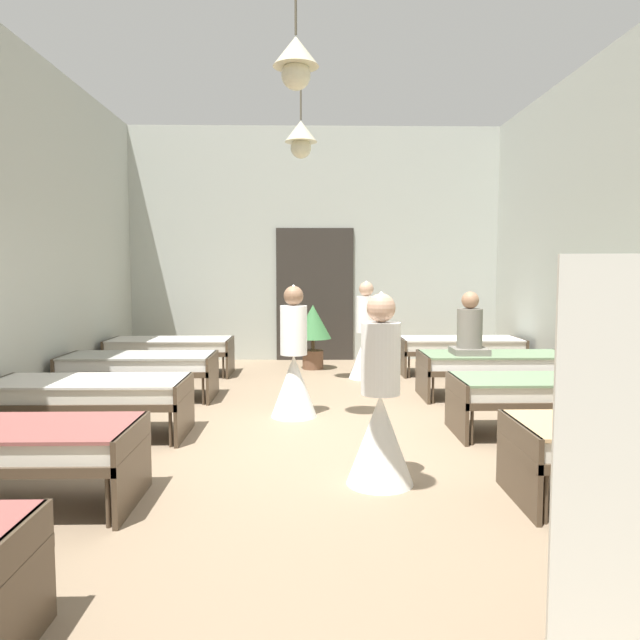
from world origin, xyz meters
The scene contains 13 objects.
ground_plane centered at (0.00, 0.00, -0.05)m, with size 7.26×10.85×0.10m, color #8C755B.
room_shell centered at (0.00, 1.36, 2.11)m, with size 7.06×10.45×4.22m.
bed_left_row_2 centered at (-2.28, 0.00, 0.44)m, with size 1.90×0.84×0.57m.
bed_right_row_2 centered at (2.28, 0.00, 0.44)m, with size 1.90×0.84×0.57m.
bed_left_row_3 centered at (-2.28, 1.77, 0.44)m, with size 1.90×0.84×0.57m.
bed_right_row_3 centered at (2.28, 1.77, 0.44)m, with size 1.90×0.84×0.57m.
bed_left_row_4 centered at (-2.28, 3.54, 0.44)m, with size 1.90×0.84×0.57m.
bed_right_row_4 centered at (2.28, 3.54, 0.44)m, with size 1.90×0.84×0.57m.
nurse_near_aisle centered at (0.42, -1.37, 0.53)m, with size 0.52×0.52×1.49m.
nurse_mid_aisle centered at (-0.29, 0.80, 0.53)m, with size 0.52×0.52×1.49m.
nurse_far_aisle centered at (0.75, 3.18, 0.53)m, with size 0.52×0.52×1.49m.
patient_seated_primary centered at (1.93, 1.71, 0.87)m, with size 0.44×0.44×0.80m.
potted_plant centered at (-0.04, 4.08, 0.69)m, with size 0.61×0.61×1.07m.
Camera 1 is at (-0.13, -5.91, 1.65)m, focal length 33.97 mm.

